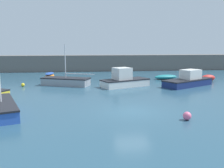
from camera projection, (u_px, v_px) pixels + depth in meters
name	position (u px, v px, depth m)	size (l,w,h in m)	color
ground_plane	(132.00, 113.00, 17.93)	(120.00, 120.00, 0.20)	#284C60
harbor_breakwater	(102.00, 63.00, 45.27)	(50.20, 2.67, 2.84)	#66605B
cabin_cruiser_white	(188.00, 80.00, 28.82)	(6.73, 5.11, 1.87)	navy
motorboat_with_cabin	(124.00, 80.00, 28.35)	(5.94, 4.22, 2.17)	white
rowboat_with_red_cover	(50.00, 76.00, 33.82)	(1.40, 3.08, 0.97)	orange
dinghy_near_pier	(208.00, 78.00, 32.62)	(2.17, 1.35, 0.84)	red
sailboat_short_mast	(66.00, 81.00, 29.24)	(6.27, 3.87, 4.78)	gray
open_tender_yellow	(166.00, 77.00, 34.50)	(3.49, 1.87, 0.61)	teal
sailboat_twin_hulled	(1.00, 107.00, 17.35)	(3.81, 6.32, 4.43)	#2D56B7
mooring_buoy_yellow	(23.00, 85.00, 28.39)	(0.41, 0.41, 0.41)	yellow
mooring_buoy_pink	(187.00, 116.00, 15.87)	(0.54, 0.54, 0.54)	#EA668C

